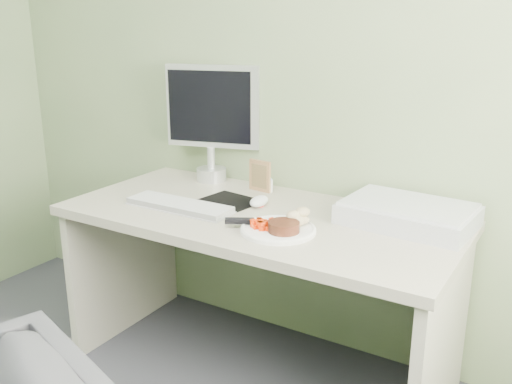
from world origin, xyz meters
The scene contains 14 objects.
wall_back centered at (0.00, 2.00, 1.35)m, with size 3.50×3.50×0.00m, color gray.
desk centered at (0.00, 1.62, 0.55)m, with size 1.60×0.75×0.73m.
plate centered at (0.17, 1.48, 0.74)m, with size 0.28×0.28×0.01m, color white.
steak centered at (0.20, 1.46, 0.76)m, with size 0.11×0.11×0.04m, color black.
potato_pile centered at (0.21, 1.54, 0.78)m, with size 0.12×0.08×0.06m, color #A1884E.
carrot_heap centered at (0.11, 1.46, 0.77)m, with size 0.07×0.06×0.05m, color red.
steak_knife centered at (0.06, 1.47, 0.76)m, with size 0.26×0.16×0.02m.
mousepad centered at (-0.19, 1.68, 0.73)m, with size 0.24×0.21×0.00m, color black.
keyboard centered at (-0.31, 1.50, 0.75)m, with size 0.46×0.14×0.02m, color white.
computer_mouse centered at (-0.05, 1.70, 0.75)m, with size 0.07×0.12×0.04m, color white.
photo_frame centered at (-0.15, 1.89, 0.80)m, with size 0.11×0.01×0.14m, color #A77B4E.
eyedrop_bottle centered at (-0.11, 1.90, 0.76)m, with size 0.03×0.03×0.08m.
scanner centered at (0.55, 1.81, 0.77)m, with size 0.48×0.32×0.07m, color silver.
monitor centered at (-0.44, 1.94, 1.04)m, with size 0.45×0.18×0.55m.
Camera 1 is at (1.12, -0.24, 1.48)m, focal length 40.00 mm.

